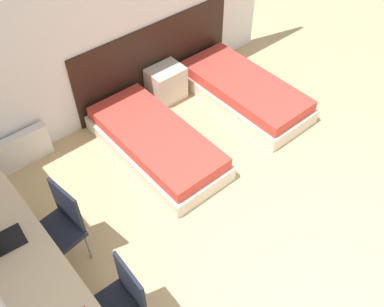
# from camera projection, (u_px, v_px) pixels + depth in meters

# --- Properties ---
(wall_back) EXTENTS (5.50, 0.05, 2.70)m
(wall_back) POSITION_uv_depth(u_px,v_px,m) (95.00, 24.00, 4.97)
(wall_back) COLOR white
(wall_back) RESTS_ON ground_plane
(headboard_panel) EXTENTS (2.53, 0.03, 1.07)m
(headboard_panel) POSITION_uv_depth(u_px,v_px,m) (155.00, 59.00, 5.89)
(headboard_panel) COLOR black
(headboard_panel) RESTS_ON ground_plane
(bed_near_window) EXTENTS (0.89, 1.93, 0.36)m
(bed_near_window) POSITION_uv_depth(u_px,v_px,m) (156.00, 143.00, 5.29)
(bed_near_window) COLOR beige
(bed_near_window) RESTS_ON ground_plane
(bed_near_door) EXTENTS (0.89, 1.93, 0.36)m
(bed_near_door) POSITION_uv_depth(u_px,v_px,m) (244.00, 92.00, 5.98)
(bed_near_door) COLOR beige
(bed_near_door) RESTS_ON ground_plane
(nightstand) EXTENTS (0.49, 0.38, 0.49)m
(nightstand) POSITION_uv_depth(u_px,v_px,m) (166.00, 84.00, 5.99)
(nightstand) COLOR beige
(nightstand) RESTS_ON ground_plane
(radiator) EXTENTS (0.76, 0.12, 0.45)m
(radiator) POSITION_uv_depth(u_px,v_px,m) (20.00, 151.00, 5.13)
(radiator) COLOR silver
(radiator) RESTS_ON ground_plane
(desk) EXTENTS (0.55, 2.55, 0.75)m
(desk) POSITION_uv_depth(u_px,v_px,m) (41.00, 288.00, 3.53)
(desk) COLOR #C6B28E
(desk) RESTS_ON ground_plane
(chair_near_laptop) EXTENTS (0.51, 0.51, 0.95)m
(chair_near_laptop) POSITION_uv_depth(u_px,v_px,m) (59.00, 226.00, 4.04)
(chair_near_laptop) COLOR black
(chair_near_laptop) RESTS_ON ground_plane
(chair_near_notebook) EXTENTS (0.47, 0.47, 0.95)m
(chair_near_notebook) POSITION_uv_depth(u_px,v_px,m) (119.00, 304.00, 3.52)
(chair_near_notebook) COLOR black
(chair_near_notebook) RESTS_ON ground_plane
(laptop) EXTENTS (0.33, 0.26, 0.31)m
(laptop) POSITION_uv_depth(u_px,v_px,m) (0.00, 240.00, 3.60)
(laptop) COLOR black
(laptop) RESTS_ON desk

